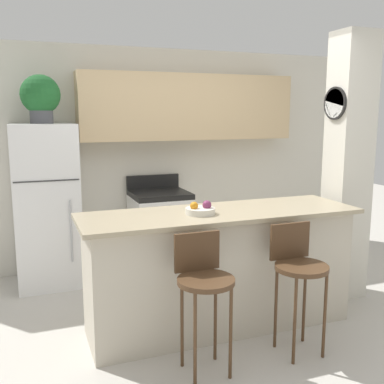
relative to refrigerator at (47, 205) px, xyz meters
name	(u,v)px	position (x,y,z in m)	size (l,w,h in m)	color
ground_plane	(219,325)	(1.30, -1.55, -0.85)	(14.00, 14.00, 0.00)	beige
wall_back	(169,136)	(1.45, 0.31, 0.68)	(5.60, 0.38, 2.55)	silver
pillar_right	(348,168)	(2.73, -1.34, 0.43)	(0.38, 0.32, 2.55)	silver
counter_bar	(220,269)	(1.30, -1.55, -0.34)	(2.32, 0.72, 1.00)	beige
refrigerator	(47,205)	(0.00, 0.00, 0.00)	(0.65, 0.68, 1.70)	white
stove_range	(160,230)	(1.24, 0.04, -0.39)	(0.64, 0.61, 1.07)	white
bar_stool_left	(204,281)	(0.91, -2.12, -0.19)	(0.40, 0.40, 0.97)	#4C331E
bar_stool_right	(298,268)	(1.68, -2.12, -0.19)	(0.40, 0.40, 0.97)	#4C331E
potted_plant_on_fridge	(40,97)	(0.00, 0.00, 1.11)	(0.40, 0.40, 0.49)	#4C4C51
fruit_bowl	(201,210)	(1.10, -1.59, 0.19)	(0.24, 0.24, 0.11)	silver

